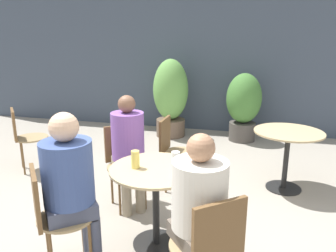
# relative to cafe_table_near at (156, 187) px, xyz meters

# --- Properties ---
(ground_plane) EXTENTS (20.00, 20.00, 0.00)m
(ground_plane) POSITION_rel_cafe_table_near_xyz_m (-0.05, -0.04, -0.54)
(ground_plane) COLOR gray
(storefront_wall) EXTENTS (10.00, 0.06, 3.00)m
(storefront_wall) POSITION_rel_cafe_table_near_xyz_m (-0.05, 3.76, 0.96)
(storefront_wall) COLOR #3D4756
(storefront_wall) RESTS_ON ground_plane
(cafe_table_near) EXTENTS (0.76, 0.76, 0.71)m
(cafe_table_near) POSITION_rel_cafe_table_near_xyz_m (0.00, 0.00, 0.00)
(cafe_table_near) COLOR black
(cafe_table_near) RESTS_ON ground_plane
(cafe_table_far) EXTENTS (0.77, 0.77, 0.71)m
(cafe_table_far) POSITION_rel_cafe_table_near_xyz_m (1.15, 1.42, 0.00)
(cafe_table_far) COLOR black
(cafe_table_far) RESTS_ON ground_plane
(bistro_chair_0) EXTENTS (0.48, 0.48, 0.85)m
(bistro_chair_0) POSITION_rel_cafe_table_near_xyz_m (-0.53, 0.63, -0.02)
(bistro_chair_0) COLOR #997F56
(bistro_chair_0) RESTS_ON ground_plane
(bistro_chair_1) EXTENTS (0.48, 0.48, 0.85)m
(bistro_chair_1) POSITION_rel_cafe_table_near_xyz_m (-0.63, -0.53, -0.02)
(bistro_chair_1) COLOR #997F56
(bistro_chair_1) RESTS_ON ground_plane
(bistro_chair_2) EXTENTS (0.48, 0.48, 0.85)m
(bistro_chair_2) POSITION_rel_cafe_table_near_xyz_m (0.53, -0.63, -0.02)
(bistro_chair_2) COLOR #997F56
(bistro_chair_2) RESTS_ON ground_plane
(bistro_chair_3) EXTENTS (0.42, 0.42, 0.85)m
(bistro_chair_3) POSITION_rel_cafe_table_near_xyz_m (-0.12, 1.10, -0.02)
(bistro_chair_3) COLOR #997F56
(bistro_chair_3) RESTS_ON ground_plane
(bistro_chair_4) EXTENTS (0.48, 0.48, 0.85)m
(bistro_chair_4) POSITION_rel_cafe_table_near_xyz_m (-2.15, 1.12, -0.02)
(bistro_chair_4) COLOR #997F56
(bistro_chair_4) RESTS_ON ground_plane
(seated_person_0) EXTENTS (0.41, 0.42, 1.20)m
(seated_person_0) POSITION_rel_cafe_table_near_xyz_m (-0.44, 0.52, 0.17)
(seated_person_0) COLOR gray
(seated_person_0) RESTS_ON ground_plane
(seated_person_1) EXTENTS (0.47, 0.47, 1.24)m
(seated_person_1) POSITION_rel_cafe_table_near_xyz_m (-0.51, -0.44, 0.19)
(seated_person_1) COLOR #42475B
(seated_person_1) RESTS_ON ground_plane
(seated_person_2) EXTENTS (0.45, 0.45, 1.19)m
(seated_person_2) POSITION_rel_cafe_table_near_xyz_m (0.44, -0.51, 0.16)
(seated_person_2) COLOR brown
(seated_person_2) RESTS_ON ground_plane
(beer_glass_0) EXTENTS (0.07, 0.07, 0.14)m
(beer_glass_0) POSITION_rel_cafe_table_near_xyz_m (0.16, 0.04, 0.24)
(beer_glass_0) COLOR silver
(beer_glass_0) RESTS_ON cafe_table_near
(beer_glass_1) EXTENTS (0.07, 0.07, 0.15)m
(beer_glass_1) POSITION_rel_cafe_table_near_xyz_m (-0.16, -0.03, 0.24)
(beer_glass_1) COLOR #DBC65B
(beer_glass_1) RESTS_ON cafe_table_near
(potted_plant_0) EXTENTS (0.62, 0.62, 1.38)m
(potted_plant_0) POSITION_rel_cafe_table_near_xyz_m (-0.68, 3.18, 0.19)
(potted_plant_0) COLOR brown
(potted_plant_0) RESTS_ON ground_plane
(potted_plant_1) EXTENTS (0.59, 0.59, 1.16)m
(potted_plant_1) POSITION_rel_cafe_table_near_xyz_m (0.59, 3.24, 0.09)
(potted_plant_1) COLOR #47423D
(potted_plant_1) RESTS_ON ground_plane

